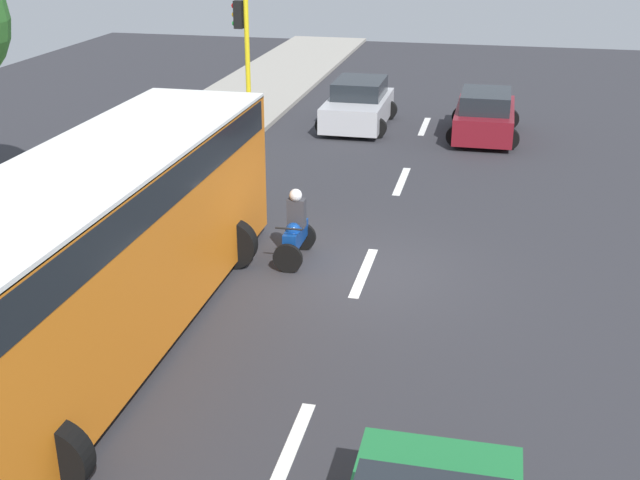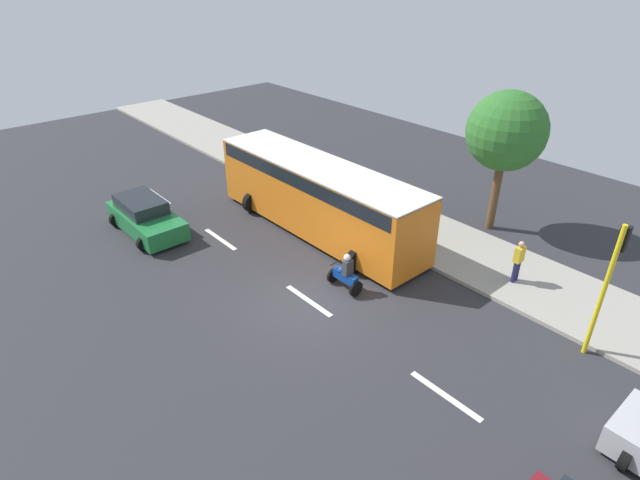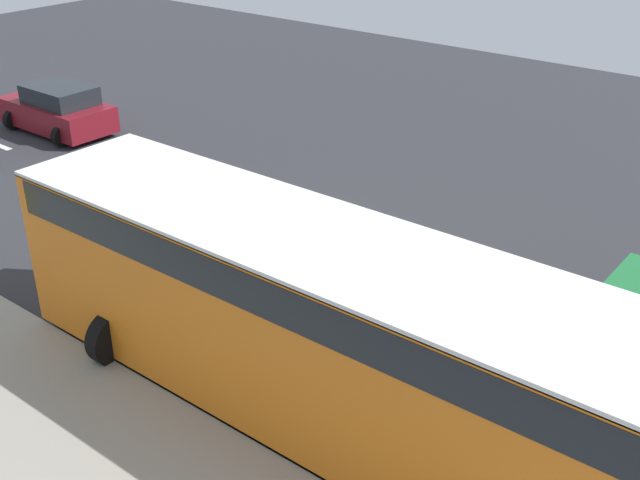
% 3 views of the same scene
% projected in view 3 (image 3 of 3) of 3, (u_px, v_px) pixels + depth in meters
% --- Properties ---
extents(ground_plane, '(40.00, 60.00, 0.10)m').
position_uv_depth(ground_plane, '(284.00, 257.00, 17.36)').
color(ground_plane, '#2D2D33').
extents(lane_stripe_north, '(0.20, 2.40, 0.01)m').
position_uv_depth(lane_stripe_north, '(112.00, 189.00, 20.65)').
color(lane_stripe_north, white).
rests_on(lane_stripe_north, ground).
extents(lane_stripe_mid, '(0.20, 2.40, 0.01)m').
position_uv_depth(lane_stripe_mid, '(283.00, 255.00, 17.33)').
color(lane_stripe_mid, white).
rests_on(lane_stripe_mid, ground).
extents(lane_stripe_south, '(0.20, 2.40, 0.01)m').
position_uv_depth(lane_stripe_south, '(536.00, 352.00, 14.02)').
color(lane_stripe_south, white).
rests_on(lane_stripe_south, ground).
extents(car_maroon, '(2.20, 3.88, 1.52)m').
position_uv_depth(car_maroon, '(58.00, 110.00, 24.47)').
color(car_maroon, maroon).
rests_on(car_maroon, ground).
extents(city_bus, '(3.20, 11.00, 3.16)m').
position_uv_depth(city_bus, '(310.00, 312.00, 11.77)').
color(city_bus, orange).
rests_on(city_bus, ground).
extents(motorcycle, '(0.60, 1.30, 1.53)m').
position_uv_depth(motorcycle, '(224.00, 250.00, 16.18)').
color(motorcycle, black).
rests_on(motorcycle, ground).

